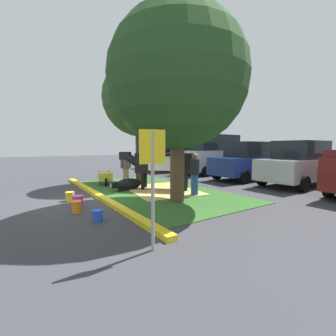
{
  "coord_description": "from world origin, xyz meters",
  "views": [
    {
      "loc": [
        7.38,
        -2.3,
        1.76
      ],
      "look_at": [
        -0.22,
        2.79,
        0.9
      ],
      "focal_mm": 24.33,
      "sensor_mm": 36.0,
      "label": 1
    }
  ],
  "objects_px": {
    "pickup_truck_black": "(188,155)",
    "bucket_orange": "(76,207)",
    "wheelbarrow": "(105,177)",
    "parking_sign": "(153,166)",
    "hatchback_white": "(165,156)",
    "bucket_blue": "(98,215)",
    "bucket_yellow": "(70,196)",
    "sedan_silver": "(300,164)",
    "bucket_pink": "(78,200)",
    "cow_holstein": "(162,163)",
    "suv_dark_grey": "(213,154)",
    "shade_tree_right": "(178,79)",
    "person_handler": "(126,168)",
    "calf_lying": "(128,184)",
    "sedan_blue": "(248,161)",
    "person_visitor_near": "(195,173)",
    "shade_tree_left": "(141,99)"
  },
  "relations": [
    {
      "from": "suv_dark_grey",
      "to": "hatchback_white",
      "type": "bearing_deg",
      "value": -177.46
    },
    {
      "from": "shade_tree_right",
      "to": "cow_holstein",
      "type": "xyz_separation_m",
      "value": [
        -2.01,
        0.7,
        -2.71
      ]
    },
    {
      "from": "cow_holstein",
      "to": "bucket_orange",
      "type": "relative_size",
      "value": 7.93
    },
    {
      "from": "bucket_blue",
      "to": "sedan_silver",
      "type": "xyz_separation_m",
      "value": [
        0.12,
        9.09,
        0.84
      ]
    },
    {
      "from": "wheelbarrow",
      "to": "bucket_orange",
      "type": "height_order",
      "value": "wheelbarrow"
    },
    {
      "from": "pickup_truck_black",
      "to": "suv_dark_grey",
      "type": "distance_m",
      "value": 2.62
    },
    {
      "from": "person_visitor_near",
      "to": "hatchback_white",
      "type": "height_order",
      "value": "hatchback_white"
    },
    {
      "from": "person_visitor_near",
      "to": "parking_sign",
      "type": "relative_size",
      "value": 0.75
    },
    {
      "from": "sedan_silver",
      "to": "bucket_orange",
      "type": "bearing_deg",
      "value": -96.72
    },
    {
      "from": "hatchback_white",
      "to": "pickup_truck_black",
      "type": "relative_size",
      "value": 0.82
    },
    {
      "from": "bucket_blue",
      "to": "hatchback_white",
      "type": "height_order",
      "value": "hatchback_white"
    },
    {
      "from": "parking_sign",
      "to": "bucket_orange",
      "type": "height_order",
      "value": "parking_sign"
    },
    {
      "from": "bucket_yellow",
      "to": "sedan_blue",
      "type": "distance_m",
      "value": 9.02
    },
    {
      "from": "person_handler",
      "to": "parking_sign",
      "type": "relative_size",
      "value": 0.74
    },
    {
      "from": "bucket_yellow",
      "to": "bucket_orange",
      "type": "relative_size",
      "value": 0.92
    },
    {
      "from": "shade_tree_right",
      "to": "bucket_orange",
      "type": "relative_size",
      "value": 18.24
    },
    {
      "from": "hatchback_white",
      "to": "person_visitor_near",
      "type": "bearing_deg",
      "value": -27.56
    },
    {
      "from": "calf_lying",
      "to": "pickup_truck_black",
      "type": "xyz_separation_m",
      "value": [
        -4.8,
        7.0,
        0.88
      ]
    },
    {
      "from": "bucket_pink",
      "to": "bucket_orange",
      "type": "distance_m",
      "value": 0.76
    },
    {
      "from": "pickup_truck_black",
      "to": "suv_dark_grey",
      "type": "xyz_separation_m",
      "value": [
        2.62,
        -0.06,
        0.16
      ]
    },
    {
      "from": "hatchback_white",
      "to": "sedan_silver",
      "type": "relative_size",
      "value": 1.0
    },
    {
      "from": "shade_tree_right",
      "to": "bucket_yellow",
      "type": "height_order",
      "value": "shade_tree_right"
    },
    {
      "from": "sedan_blue",
      "to": "hatchback_white",
      "type": "bearing_deg",
      "value": 179.78
    },
    {
      "from": "shade_tree_left",
      "to": "bucket_blue",
      "type": "bearing_deg",
      "value": -37.37
    },
    {
      "from": "bucket_orange",
      "to": "hatchback_white",
      "type": "relative_size",
      "value": 0.07
    },
    {
      "from": "person_visitor_near",
      "to": "hatchback_white",
      "type": "relative_size",
      "value": 0.35
    },
    {
      "from": "hatchback_white",
      "to": "shade_tree_right",
      "type": "bearing_deg",
      "value": -31.14
    },
    {
      "from": "bucket_pink",
      "to": "suv_dark_grey",
      "type": "bearing_deg",
      "value": 111.54
    },
    {
      "from": "suv_dark_grey",
      "to": "sedan_silver",
      "type": "xyz_separation_m",
      "value": [
        5.46,
        -0.02,
        -0.29
      ]
    },
    {
      "from": "shade_tree_left",
      "to": "bucket_orange",
      "type": "distance_m",
      "value": 6.56
    },
    {
      "from": "person_visitor_near",
      "to": "bucket_pink",
      "type": "height_order",
      "value": "person_visitor_near"
    },
    {
      "from": "person_visitor_near",
      "to": "wheelbarrow",
      "type": "xyz_separation_m",
      "value": [
        -4.13,
        -1.87,
        -0.43
      ]
    },
    {
      "from": "pickup_truck_black",
      "to": "hatchback_white",
      "type": "bearing_deg",
      "value": -173.87
    },
    {
      "from": "bucket_pink",
      "to": "calf_lying",
      "type": "bearing_deg",
      "value": 122.74
    },
    {
      "from": "bucket_blue",
      "to": "bucket_yellow",
      "type": "bearing_deg",
      "value": -176.61
    },
    {
      "from": "hatchback_white",
      "to": "sedan_blue",
      "type": "relative_size",
      "value": 1.0
    },
    {
      "from": "hatchback_white",
      "to": "bucket_yellow",
      "type": "bearing_deg",
      "value": -47.68
    },
    {
      "from": "bucket_pink",
      "to": "sedan_silver",
      "type": "xyz_separation_m",
      "value": [
        1.84,
        9.17,
        0.82
      ]
    },
    {
      "from": "parking_sign",
      "to": "suv_dark_grey",
      "type": "bearing_deg",
      "value": 130.11
    },
    {
      "from": "wheelbarrow",
      "to": "hatchback_white",
      "type": "height_order",
      "value": "hatchback_white"
    },
    {
      "from": "shade_tree_left",
      "to": "bucket_pink",
      "type": "xyz_separation_m",
      "value": [
        2.94,
        -3.64,
        -3.85
      ]
    },
    {
      "from": "cow_holstein",
      "to": "person_handler",
      "type": "bearing_deg",
      "value": -153.96
    },
    {
      "from": "shade_tree_left",
      "to": "bucket_pink",
      "type": "height_order",
      "value": "shade_tree_left"
    },
    {
      "from": "bucket_pink",
      "to": "suv_dark_grey",
      "type": "distance_m",
      "value": 9.94
    },
    {
      "from": "wheelbarrow",
      "to": "bucket_pink",
      "type": "distance_m",
      "value": 3.78
    },
    {
      "from": "wheelbarrow",
      "to": "parking_sign",
      "type": "height_order",
      "value": "parking_sign"
    },
    {
      "from": "hatchback_white",
      "to": "bucket_pink",
      "type": "bearing_deg",
      "value": -44.81
    },
    {
      "from": "calf_lying",
      "to": "suv_dark_grey",
      "type": "xyz_separation_m",
      "value": [
        -2.18,
        6.94,
        1.03
      ]
    },
    {
      "from": "hatchback_white",
      "to": "sedan_blue",
      "type": "distance_m",
      "value": 8.3
    },
    {
      "from": "pickup_truck_black",
      "to": "bucket_orange",
      "type": "bearing_deg",
      "value": -53.51
    }
  ]
}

